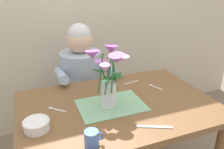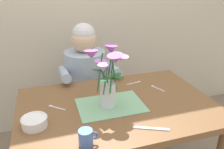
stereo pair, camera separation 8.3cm
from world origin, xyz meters
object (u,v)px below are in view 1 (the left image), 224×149
(ceramic_bowl, at_px, (37,125))
(dinner_knife, at_px, (154,127))
(seated_person, at_px, (82,89))
(tea_cup, at_px, (92,139))
(flower_vase, at_px, (109,76))

(ceramic_bowl, relative_size, dinner_knife, 0.72)
(seated_person, height_order, tea_cup, seated_person)
(seated_person, xyz_separation_m, dinner_knife, (0.16, -0.91, 0.18))
(seated_person, relative_size, flower_vase, 3.07)
(ceramic_bowl, height_order, dinner_knife, ceramic_bowl)
(flower_vase, xyz_separation_m, dinner_knife, (0.15, -0.28, -0.20))
(seated_person, distance_m, flower_vase, 0.73)
(dinner_knife, xyz_separation_m, tea_cup, (-0.34, -0.02, 0.04))
(tea_cup, bearing_deg, flower_vase, 57.10)
(tea_cup, bearing_deg, ceramic_bowl, 136.36)
(seated_person, relative_size, ceramic_bowl, 8.35)
(ceramic_bowl, bearing_deg, tea_cup, -43.64)
(flower_vase, relative_size, dinner_knife, 1.95)
(ceramic_bowl, relative_size, tea_cup, 1.46)
(seated_person, relative_size, dinner_knife, 5.97)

